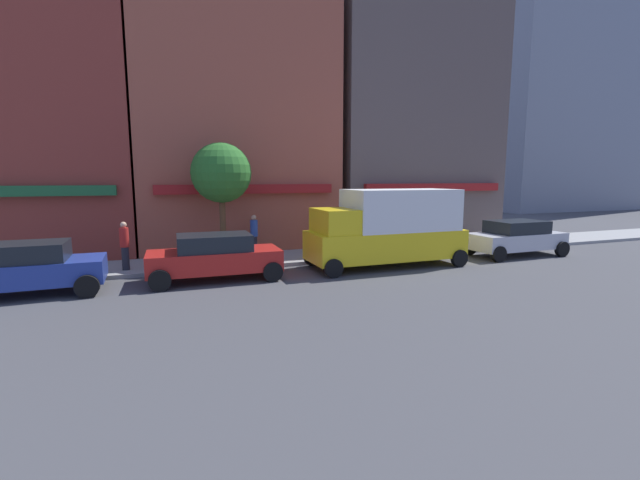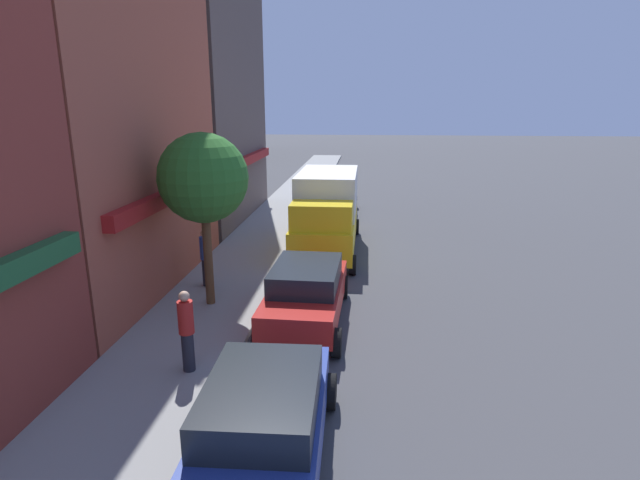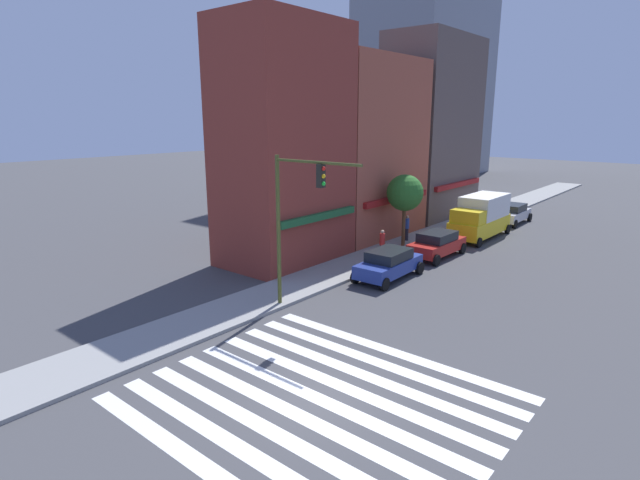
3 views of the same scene
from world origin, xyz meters
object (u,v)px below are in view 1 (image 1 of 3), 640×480
object	(u,v)px
sedan_red	(215,256)
sedan_silver	(516,237)
street_tree	(221,173)
sedan_blue	(22,268)
pedestrian_blue_shirt	(254,235)
pedestrian_red_jacket	(125,245)
box_truck_yellow	(388,227)

from	to	relation	value
sedan_red	sedan_silver	xyz separation A→B (m)	(13.26, 0.00, 0.00)
sedan_red	street_tree	xyz separation A→B (m)	(0.69, 2.80, 2.82)
sedan_blue	sedan_red	distance (m)	5.58
pedestrian_blue_shirt	pedestrian_red_jacket	distance (m)	5.15
sedan_red	box_truck_yellow	distance (m)	6.75
pedestrian_blue_shirt	street_tree	xyz separation A→B (m)	(-1.38, -0.54, 2.59)
sedan_red	pedestrian_red_jacket	bearing A→B (deg)	145.47
street_tree	sedan_blue	bearing A→B (deg)	-155.92
sedan_red	sedan_silver	world-z (taller)	same
sedan_red	pedestrian_red_jacket	distance (m)	3.64
sedan_blue	sedan_red	xyz separation A→B (m)	(5.58, 0.00, 0.00)
sedan_silver	sedan_red	bearing A→B (deg)	178.93
street_tree	sedan_silver	bearing A→B (deg)	-12.55
sedan_blue	sedan_silver	size ratio (longest dim) A/B	1.00
sedan_blue	box_truck_yellow	world-z (taller)	box_truck_yellow
box_truck_yellow	street_tree	size ratio (longest dim) A/B	1.31
sedan_blue	pedestrian_red_jacket	world-z (taller)	pedestrian_red_jacket
sedan_red	sedan_silver	bearing A→B (deg)	1.47
box_truck_yellow	pedestrian_red_jacket	xyz separation A→B (m)	(-9.65, 2.14, -0.51)
sedan_silver	street_tree	distance (m)	13.19
sedan_silver	pedestrian_red_jacket	xyz separation A→B (m)	(-16.20, 2.14, 0.23)
box_truck_yellow	sedan_silver	xyz separation A→B (m)	(6.56, 0.00, -0.75)
sedan_blue	street_tree	xyz separation A→B (m)	(6.27, 2.80, 2.82)
sedan_blue	sedan_red	size ratio (longest dim) A/B	1.00
box_truck_yellow	sedan_silver	size ratio (longest dim) A/B	1.40
sedan_silver	box_truck_yellow	bearing A→B (deg)	178.93
sedan_blue	pedestrian_blue_shirt	world-z (taller)	pedestrian_blue_shirt
sedan_silver	pedestrian_blue_shirt	size ratio (longest dim) A/B	2.50
sedan_blue	pedestrian_red_jacket	distance (m)	3.40
pedestrian_blue_shirt	sedan_silver	bearing A→B (deg)	-113.00
sedan_blue	street_tree	distance (m)	7.42
sedan_blue	street_tree	world-z (taller)	street_tree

